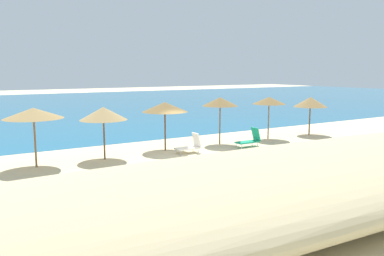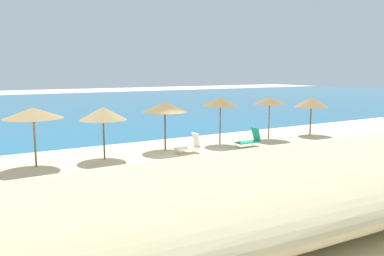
% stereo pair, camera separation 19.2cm
% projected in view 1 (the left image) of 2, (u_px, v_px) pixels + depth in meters
% --- Properties ---
extents(ground_plane, '(160.00, 160.00, 0.00)m').
position_uv_depth(ground_plane, '(192.00, 157.00, 20.15)').
color(ground_plane, beige).
extents(sea_water, '(160.00, 56.68, 0.01)m').
position_uv_depth(sea_water, '(52.00, 106.00, 48.65)').
color(sea_water, '#1E6B93').
rests_on(sea_water, ground_plane).
extents(dune_ridge, '(53.09, 8.72, 1.89)m').
position_uv_depth(dune_ridge, '(341.00, 174.00, 13.25)').
color(dune_ridge, '#C9B586').
rests_on(dune_ridge, ground_plane).
extents(beach_umbrella_1, '(2.68, 2.68, 2.77)m').
position_uv_depth(beach_umbrella_1, '(33.00, 113.00, 17.63)').
color(beach_umbrella_1, brown).
rests_on(beach_umbrella_1, ground_plane).
extents(beach_umbrella_2, '(2.36, 2.36, 2.65)m').
position_uv_depth(beach_umbrella_2, '(103.00, 114.00, 19.26)').
color(beach_umbrella_2, brown).
rests_on(beach_umbrella_2, ground_plane).
extents(beach_umbrella_3, '(2.53, 2.53, 2.72)m').
position_uv_depth(beach_umbrella_3, '(165.00, 107.00, 21.44)').
color(beach_umbrella_3, brown).
rests_on(beach_umbrella_3, ground_plane).
extents(beach_umbrella_4, '(2.15, 2.15, 2.86)m').
position_uv_depth(beach_umbrella_4, '(220.00, 102.00, 23.24)').
color(beach_umbrella_4, brown).
rests_on(beach_umbrella_4, ground_plane).
extents(beach_umbrella_5, '(2.14, 2.14, 2.76)m').
position_uv_depth(beach_umbrella_5, '(269.00, 101.00, 25.06)').
color(beach_umbrella_5, brown).
rests_on(beach_umbrella_5, ground_plane).
extents(beach_umbrella_6, '(2.29, 2.29, 2.64)m').
position_uv_depth(beach_umbrella_6, '(310.00, 102.00, 26.76)').
color(beach_umbrella_6, brown).
rests_on(beach_umbrella_6, ground_plane).
extents(lounge_chair_0, '(1.35, 0.67, 1.08)m').
position_uv_depth(lounge_chair_0, '(190.00, 145.00, 21.05)').
color(lounge_chair_0, white).
rests_on(lounge_chair_0, ground_plane).
extents(lounge_chair_1, '(1.51, 0.60, 1.12)m').
position_uv_depth(lounge_chair_1, '(250.00, 139.00, 22.78)').
color(lounge_chair_1, '#199972').
rests_on(lounge_chair_1, ground_plane).
extents(cooler_box, '(0.66, 0.56, 0.38)m').
position_uv_depth(cooler_box, '(79.00, 178.00, 15.53)').
color(cooler_box, white).
rests_on(cooler_box, ground_plane).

